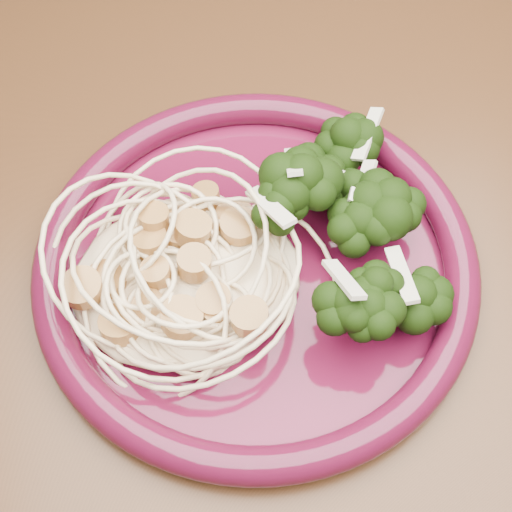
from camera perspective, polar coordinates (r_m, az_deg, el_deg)
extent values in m
plane|color=#55311D|center=(1.23, 3.90, -17.31)|extent=(3.50, 3.50, 0.00)
cube|color=#472814|center=(0.55, 8.28, 1.86)|extent=(1.20, 0.80, 0.04)
cylinder|color=#4E0C24|center=(0.50, 0.00, -0.99)|extent=(0.31, 0.31, 0.01)
torus|color=#4E0B24|center=(0.50, 0.00, -0.39)|extent=(0.32, 0.32, 0.02)
ellipsoid|color=beige|center=(0.48, -5.70, -1.11)|extent=(0.16, 0.14, 0.04)
ellipsoid|color=black|center=(0.49, 6.86, 2.64)|extent=(0.10, 0.17, 0.06)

